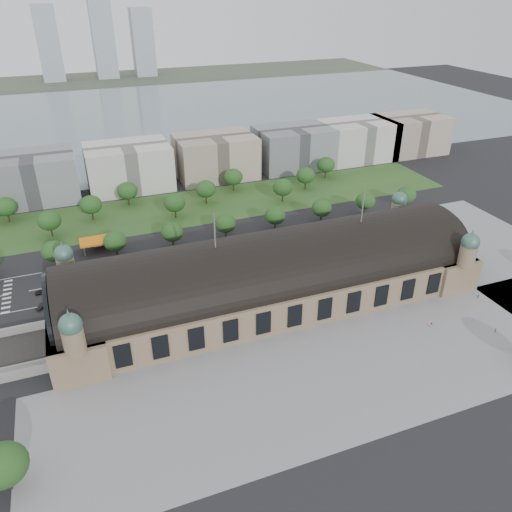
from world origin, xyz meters
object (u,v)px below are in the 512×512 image
object	(u,v)px
traffic_car_4	(260,261)
parked_car_1	(56,309)
traffic_car_6	(409,229)
parked_car_0	(42,307)
pedestrian_1	(495,331)
traffic_car_3	(132,266)
parked_car_5	(187,283)
parked_car_6	(206,278)
traffic_car_2	(42,292)
pedestrian_2	(478,296)
petrol_station	(99,241)
parked_car_4	(122,290)
bus_west	(228,261)
parked_car_2	(135,294)
traffic_car_5	(341,232)
parked_car_3	(108,293)
pedestrian_0	(431,325)
bus_mid	(241,256)
bus_east	(327,240)

from	to	relation	value
traffic_car_4	parked_car_1	size ratio (longest dim) A/B	0.69
traffic_car_6	parked_car_0	world-z (taller)	parked_car_0
parked_car_0	pedestrian_1	distance (m)	155.59
traffic_car_3	parked_car_5	world-z (taller)	parked_car_5
parked_car_6	parked_car_5	bearing A→B (deg)	-122.05
traffic_car_2	parked_car_0	distance (m)	10.36
traffic_car_2	pedestrian_2	world-z (taller)	pedestrian_2
petrol_station	parked_car_6	size ratio (longest dim) A/B	2.53
traffic_car_4	parked_car_6	world-z (taller)	parked_car_6
parked_car_4	bus_west	distance (m)	43.53
traffic_car_3	parked_car_1	bearing A→B (deg)	124.23
parked_car_1	parked_car_2	size ratio (longest dim) A/B	1.24
traffic_car_5	parked_car_2	xyz separation A→B (m)	(-96.93, -18.07, -0.14)
parked_car_6	pedestrian_2	bearing A→B (deg)	23.04
parked_car_2	traffic_car_2	bearing A→B (deg)	-145.68
parked_car_5	bus_west	bearing A→B (deg)	92.80
traffic_car_5	pedestrian_2	bearing A→B (deg)	-158.67
parked_car_3	parked_car_4	size ratio (longest dim) A/B	0.94
parked_car_2	pedestrian_2	xyz separation A→B (m)	(117.00, -47.19, 0.16)
traffic_car_3	traffic_car_5	bearing A→B (deg)	-92.16
pedestrian_1	pedestrian_0	bearing A→B (deg)	118.25
parked_car_4	parked_car_5	world-z (taller)	parked_car_4
traffic_car_2	bus_west	world-z (taller)	bus_west
parked_car_6	bus_west	distance (m)	14.27
traffic_car_2	pedestrian_2	size ratio (longest dim) A/B	3.06
parked_car_2	bus_mid	distance (m)	46.88
traffic_car_4	pedestrian_2	world-z (taller)	pedestrian_2
petrol_station	pedestrian_0	xyz separation A→B (m)	(97.85, -99.72, -1.99)
traffic_car_6	parked_car_3	xyz separation A→B (m)	(-137.34, -5.74, 0.15)
parked_car_1	parked_car_4	xyz separation A→B (m)	(23.55, 4.00, 0.06)
traffic_car_5	pedestrian_0	size ratio (longest dim) A/B	2.48
traffic_car_5	parked_car_0	bearing A→B (deg)	100.83
bus_east	parked_car_5	bearing A→B (deg)	94.84
parked_car_3	pedestrian_1	distance (m)	135.73
parked_car_2	pedestrian_1	xyz separation A→B (m)	(107.64, -65.43, 0.20)
pedestrian_0	parked_car_1	bearing A→B (deg)	141.10
traffic_car_5	parked_car_0	world-z (taller)	traffic_car_5
traffic_car_4	pedestrian_0	distance (m)	72.45
parked_car_2	parked_car_4	world-z (taller)	parked_car_4
parked_car_0	parked_car_4	distance (m)	28.08
bus_west	parked_car_1	bearing A→B (deg)	101.11
parked_car_1	parked_car_6	world-z (taller)	parked_car_6
parked_car_1	pedestrian_0	bearing A→B (deg)	42.95
traffic_car_6	parked_car_6	world-z (taller)	parked_car_6
petrol_station	parked_car_5	bearing A→B (deg)	-57.65
bus_east	pedestrian_1	distance (m)	79.51
bus_east	traffic_car_3	bearing A→B (deg)	78.80
traffic_car_6	parked_car_3	distance (m)	137.46
parked_car_2	parked_car_5	bearing A→B (deg)	57.15
parked_car_2	parked_car_6	xyz separation A→B (m)	(27.77, 0.91, 0.16)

